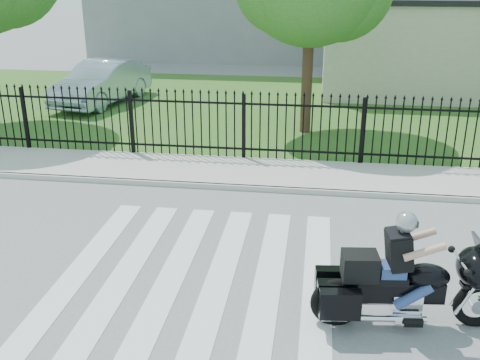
# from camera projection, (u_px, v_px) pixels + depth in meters

# --- Properties ---
(ground) EXTENTS (120.00, 120.00, 0.00)m
(ground) POSITION_uv_depth(u_px,v_px,m) (195.00, 280.00, 9.24)
(ground) COLOR slate
(ground) RESTS_ON ground
(crosswalk) EXTENTS (5.00, 5.50, 0.01)m
(crosswalk) POSITION_uv_depth(u_px,v_px,m) (195.00, 279.00, 9.24)
(crosswalk) COLOR silver
(crosswalk) RESTS_ON ground
(sidewalk) EXTENTS (40.00, 2.00, 0.12)m
(sidewalk) POSITION_uv_depth(u_px,v_px,m) (238.00, 172.00, 13.84)
(sidewalk) COLOR #ADAAA3
(sidewalk) RESTS_ON ground
(curb) EXTENTS (40.00, 0.12, 0.12)m
(curb) POSITION_uv_depth(u_px,v_px,m) (232.00, 187.00, 12.92)
(curb) COLOR #ADAAA3
(curb) RESTS_ON ground
(grass_strip) EXTENTS (40.00, 12.00, 0.02)m
(grass_strip) POSITION_uv_depth(u_px,v_px,m) (266.00, 107.00, 20.33)
(grass_strip) COLOR #305C1F
(grass_strip) RESTS_ON ground
(iron_fence) EXTENTS (26.00, 0.04, 1.80)m
(iron_fence) POSITION_uv_depth(u_px,v_px,m) (244.00, 128.00, 14.46)
(iron_fence) COLOR black
(iron_fence) RESTS_ON ground
(building_low) EXTENTS (10.00, 6.00, 3.50)m
(building_low) POSITION_uv_depth(u_px,v_px,m) (450.00, 47.00, 22.48)
(building_low) COLOR beige
(building_low) RESTS_ON ground
(motorcycle_rider) EXTENTS (2.73, 1.04, 1.81)m
(motorcycle_rider) POSITION_uv_depth(u_px,v_px,m) (404.00, 279.00, 7.85)
(motorcycle_rider) COLOR black
(motorcycle_rider) RESTS_ON ground
(parked_car) EXTENTS (2.51, 4.90, 1.54)m
(parked_car) POSITION_uv_depth(u_px,v_px,m) (102.00, 82.00, 20.65)
(parked_car) COLOR #9DB0C6
(parked_car) RESTS_ON grass_strip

